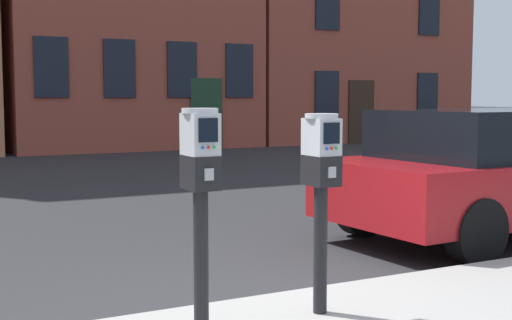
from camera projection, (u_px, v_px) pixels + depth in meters
The scene contains 3 objects.
parking_meter_near_kerb at pixel (200, 179), 4.12m from camera, with size 0.22×0.25×1.36m.
parking_meter_twin_adjacent at pixel (321, 176), 4.52m from camera, with size 0.22×0.25×1.32m.
parked_car_dark_hatchback at pixel (509, 170), 7.83m from camera, with size 4.51×2.05×1.42m.
Camera 1 is at (-2.17, -4.13, 1.57)m, focal length 48.88 mm.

